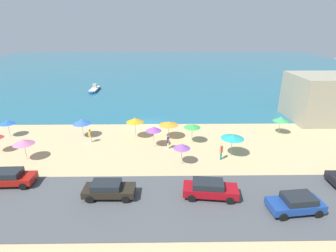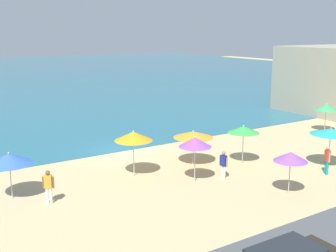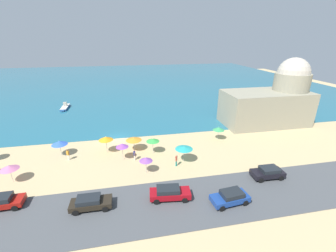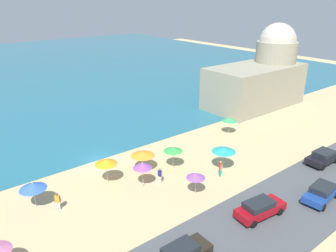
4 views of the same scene
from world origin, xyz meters
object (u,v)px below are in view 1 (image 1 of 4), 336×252
Objects in this scene: beach_umbrella_2 at (82,122)px; bather_1 at (168,141)px; parked_car_2 at (108,189)px; beach_umbrella_9 at (23,142)px; bather_0 at (90,135)px; parked_car_0 at (296,203)px; beach_umbrella_3 at (169,124)px; beach_umbrella_0 at (154,129)px; skiff_nearshore at (95,89)px; beach_umbrella_8 at (7,122)px; beach_umbrella_7 at (281,119)px; beach_umbrella_5 at (232,137)px; beach_umbrella_6 at (135,120)px; bather_2 at (221,151)px; beach_umbrella_10 at (182,146)px; parked_car_1 at (10,177)px; beach_umbrella_4 at (192,126)px; parked_car_3 at (210,189)px.

beach_umbrella_2 is 11.33m from bather_1.
parked_car_2 is at bearing -118.72° from bather_1.
beach_umbrella_9 is at bearing -125.35° from beach_umbrella_2.
bather_0 reaches higher than parked_car_0.
beach_umbrella_2 is 10.82m from beach_umbrella_3.
beach_umbrella_0 is 31.38m from skiff_nearshore.
beach_umbrella_0 is 1.55× the size of bather_0.
bather_1 is (20.14, -3.87, -0.98)m from beach_umbrella_8.
beach_umbrella_9 is 1.48× the size of bather_1.
beach_umbrella_2 is at bearing -178.41° from beach_umbrella_7.
beach_umbrella_5 is at bearing 105.81° from parked_car_0.
parked_car_2 is (-14.40, 2.03, -0.02)m from parked_car_0.
beach_umbrella_6 reaches higher than beach_umbrella_0.
beach_umbrella_9 reaches higher than beach_umbrella_7.
parked_car_0 is 1.00× the size of parked_car_2.
beach_umbrella_6 is 1.58× the size of bather_2.
beach_umbrella_5 is 0.92× the size of beach_umbrella_6.
beach_umbrella_10 is (-13.21, -7.83, -0.02)m from beach_umbrella_7.
beach_umbrella_6 is at bearing 46.20° from parked_car_1.
beach_umbrella_4 is 0.62× the size of parked_car_1.
beach_umbrella_8 reaches higher than bather_0.
parked_car_2 is at bearing -145.64° from beach_umbrella_7.
bather_2 reaches higher than parked_car_1.
beach_umbrella_9 is at bearing -167.61° from beach_umbrella_0.
beach_umbrella_4 reaches higher than bather_2.
beach_umbrella_9 is at bearing -167.42° from beach_umbrella_4.
beach_umbrella_0 is 0.97× the size of beach_umbrella_6.
parked_car_0 is 1.05× the size of parked_car_1.
parked_car_3 is (-3.55, -7.36, -1.39)m from beach_umbrella_5.
parked_car_0 is (6.53, -12.68, -1.37)m from beach_umbrella_4.
beach_umbrella_7 is 17.61m from parked_car_3.
skiff_nearshore is (-24.89, 39.73, -0.41)m from parked_car_0.
beach_umbrella_9 is at bearing 175.91° from beach_umbrella_10.
beach_umbrella_6 reaches higher than beach_umbrella_8.
beach_umbrella_9 is (-4.24, -5.97, -0.01)m from beach_umbrella_2.
parked_car_0 is at bearing -62.74° from beach_umbrella_4.
bather_1 is at bearing -11.23° from bather_0.
beach_umbrella_2 is 17.41m from bather_2.
beach_umbrella_8 reaches higher than parked_car_1.
beach_umbrella_10 is 0.55× the size of parked_car_0.
bather_2 is (5.51, -2.71, 0.06)m from bather_1.
beach_umbrella_10 reaches higher than parked_car_3.
beach_umbrella_8 is (-26.93, 5.75, -0.35)m from beach_umbrella_5.
parked_car_2 is at bearing -109.23° from beach_umbrella_0.
parked_car_3 is (3.24, -9.24, -0.07)m from bather_1.
beach_umbrella_2 is at bearing 176.37° from beach_umbrella_6.
beach_umbrella_5 is 8.29m from parked_car_3.
beach_umbrella_5 is (6.68, -4.92, 0.31)m from beach_umbrella_3.
skiff_nearshore is (-15.48, 28.58, -0.50)m from bather_1.
beach_umbrella_3 is at bearing 123.28° from parked_car_0.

